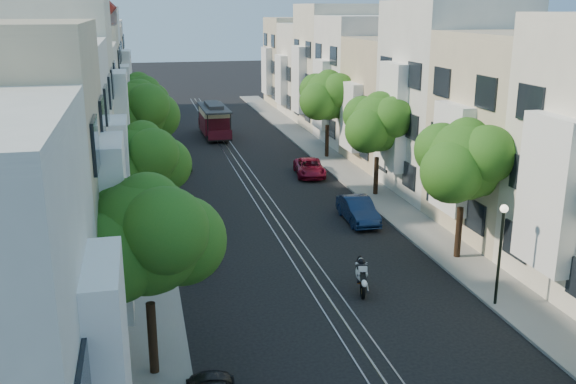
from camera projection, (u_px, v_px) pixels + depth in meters
ground at (244, 172)px, 46.90m from camera, size 200.00×200.00×0.00m
sidewalk_east at (338, 166)px, 48.46m from camera, size 2.50×80.00×0.12m
sidewalk_west at (142, 177)px, 45.30m from camera, size 2.50×80.00×0.12m
rail_left at (236, 172)px, 46.77m from camera, size 0.06×80.00×0.02m
rail_slot at (244, 172)px, 46.89m from camera, size 0.06×80.00×0.02m
rail_right at (251, 171)px, 47.01m from camera, size 0.06×80.00×0.02m
lane_line at (244, 172)px, 46.90m from camera, size 0.08×80.00×0.01m
townhouses_east at (399, 96)px, 47.96m from camera, size 7.75×72.00×12.00m
townhouses_west at (67, 108)px, 42.82m from camera, size 7.75×72.00×11.76m
tree_e_b at (465, 163)px, 29.36m from camera, size 4.93×4.08×6.68m
tree_e_c at (379, 124)px, 39.69m from camera, size 4.84×3.99×6.52m
tree_e_d at (329, 97)px, 49.91m from camera, size 5.01×4.16×6.85m
tree_w_a at (148, 239)px, 19.68m from camera, size 4.93×4.08×6.68m
tree_w_b at (143, 162)px, 31.00m from camera, size 4.72×3.87×6.27m
tree_w_c at (140, 113)px, 41.11m from camera, size 5.13×4.28×7.09m
tree_w_d at (139, 97)px, 51.53m from camera, size 4.84×3.99×6.52m
lamp_east at (501, 240)px, 25.02m from camera, size 0.32×0.32×4.16m
lamp_west at (157, 156)px, 39.12m from camera, size 0.32×0.32×4.16m
sportbike_rider at (361, 274)px, 26.95m from camera, size 0.78×2.14×1.51m
cable_car at (214, 119)px, 59.15m from camera, size 2.43×7.39×2.83m
parked_car_e_mid at (358, 210)px, 35.81m from camera, size 1.55×4.19×1.37m
parked_car_e_far at (310, 168)px, 45.66m from camera, size 2.48×4.46×1.18m
parked_car_w_mid at (199, 246)px, 30.67m from camera, size 1.44×3.50×1.13m
parked_car_w_far at (181, 161)px, 47.52m from camera, size 1.49×3.61×1.22m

